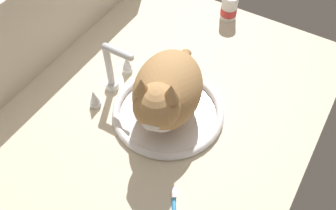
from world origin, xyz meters
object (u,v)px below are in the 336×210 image
object	(u,v)px
faucet	(112,73)
cat	(166,93)
sink_basin	(168,112)
pill_bottle	(229,8)

from	to	relation	value
faucet	cat	world-z (taller)	cat
sink_basin	cat	size ratio (longest dim) A/B	0.84
faucet	pill_bottle	xyz separation A→B (cm)	(48.00, -14.81, -2.62)
sink_basin	cat	world-z (taller)	cat
faucet	cat	bearing A→B (deg)	-96.03
pill_bottle	cat	bearing A→B (deg)	-174.94
cat	sink_basin	bearing A→B (deg)	15.48
cat	faucet	bearing A→B (deg)	83.97
sink_basin	pill_bottle	xyz separation A→B (cm)	(48.00, 3.87, 3.32)
cat	pill_bottle	xyz separation A→B (cm)	(50.04, 4.43, -7.20)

